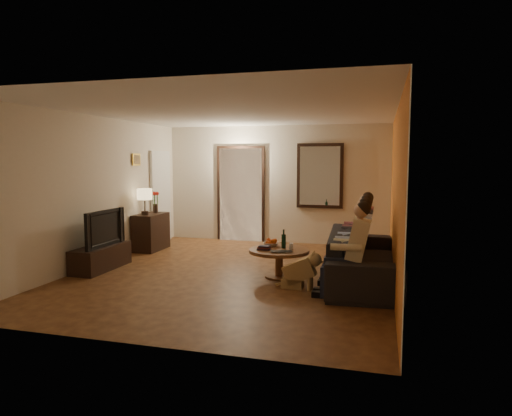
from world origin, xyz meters
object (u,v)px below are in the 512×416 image
(person_d, at_px, (360,233))
(person_a, at_px, (353,254))
(wine_bottle, at_px, (284,239))
(table_lamp, at_px, (145,202))
(sofa, at_px, (363,257))
(laptop, at_px, (282,252))
(person_b, at_px, (356,246))
(dresser, at_px, (151,232))
(dog, at_px, (299,269))
(bowl, at_px, (271,244))
(coffee_table, at_px, (279,263))
(person_c, at_px, (358,239))
(tv_stand, at_px, (101,258))
(tv, at_px, (100,228))

(person_d, bearing_deg, person_a, -90.00)
(wine_bottle, bearing_deg, table_lamp, 159.35)
(sofa, height_order, laptop, sofa)
(person_b, relative_size, person_d, 1.00)
(dresser, bearing_deg, person_b, -21.68)
(dresser, relative_size, sofa, 0.32)
(table_lamp, height_order, laptop, table_lamp)
(dog, relative_size, bowl, 2.16)
(coffee_table, relative_size, bowl, 3.64)
(dresser, height_order, coffee_table, dresser)
(wine_bottle, height_order, laptop, wine_bottle)
(dresser, distance_m, wine_bottle, 3.38)
(person_a, height_order, person_b, same)
(laptop, bearing_deg, person_c, 13.99)
(sofa, relative_size, person_c, 2.15)
(sofa, bearing_deg, wine_bottle, 87.17)
(dresser, height_order, tv_stand, dresser)
(table_lamp, bearing_deg, sofa, -14.97)
(tv_stand, height_order, sofa, sofa)
(dog, distance_m, coffee_table, 0.68)
(table_lamp, height_order, person_d, table_lamp)
(person_b, xyz_separation_m, dog, (-0.76, -0.34, -0.32))
(person_c, height_order, coffee_table, person_c)
(sofa, xyz_separation_m, coffee_table, (-1.28, -0.11, -0.15))
(sofa, xyz_separation_m, person_c, (-0.10, 0.30, 0.22))
(table_lamp, xyz_separation_m, laptop, (3.12, -1.54, -0.55))
(tv_stand, bearing_deg, dresser, 90.00)
(person_a, bearing_deg, tv_stand, 172.83)
(person_b, distance_m, bowl, 1.43)
(dresser, relative_size, person_a, 0.70)
(tv_stand, height_order, person_d, person_d)
(tv, xyz_separation_m, sofa, (4.30, 0.37, -0.33))
(sofa, xyz_separation_m, dog, (-0.86, -0.64, -0.10))
(dresser, height_order, wine_bottle, wine_bottle)
(person_a, distance_m, laptop, 1.20)
(coffee_table, relative_size, wine_bottle, 3.05)
(tv_stand, distance_m, wine_bottle, 3.12)
(tv, distance_m, person_d, 4.39)
(tv_stand, distance_m, laptop, 3.13)
(person_a, height_order, coffee_table, person_a)
(person_d, height_order, bowl, person_d)
(tv_stand, bearing_deg, laptop, -0.29)
(person_b, bearing_deg, tv, -179.03)
(person_c, bearing_deg, sofa, -71.57)
(wine_bottle, bearing_deg, bowl, 152.45)
(tv, distance_m, person_c, 4.26)
(wine_bottle, distance_m, laptop, 0.41)
(wine_bottle, bearing_deg, person_a, -38.31)
(person_a, xyz_separation_m, laptop, (-1.08, 0.51, -0.14))
(tv, height_order, laptop, tv)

